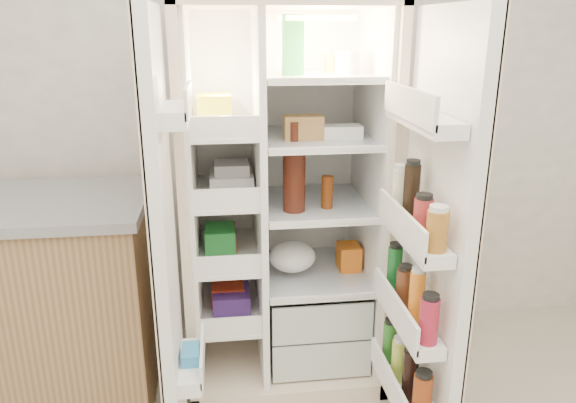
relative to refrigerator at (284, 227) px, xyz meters
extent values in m
cube|color=white|center=(-0.10, 0.35, 0.60)|extent=(4.00, 0.02, 2.70)
cube|color=beige|center=(-0.02, 0.28, 0.15)|extent=(0.92, 0.04, 1.80)
cube|color=beige|center=(-0.46, -0.05, 0.15)|extent=(0.04, 0.70, 1.80)
cube|color=beige|center=(0.42, -0.05, 0.15)|extent=(0.04, 0.70, 1.80)
cube|color=beige|center=(-0.02, -0.05, 1.03)|extent=(0.92, 0.70, 0.04)
cube|color=beige|center=(-0.02, -0.05, -0.71)|extent=(0.92, 0.70, 0.08)
cube|color=white|center=(-0.02, 0.25, 0.17)|extent=(0.84, 0.02, 1.68)
cube|color=white|center=(-0.43, -0.05, 0.17)|extent=(0.02, 0.62, 1.68)
cube|color=white|center=(0.39, -0.05, 0.17)|extent=(0.02, 0.62, 1.68)
cube|color=white|center=(-0.13, -0.05, 0.17)|extent=(0.03, 0.62, 1.68)
cube|color=silver|center=(0.14, -0.07, -0.56)|extent=(0.47, 0.52, 0.19)
cube|color=silver|center=(0.14, -0.07, -0.36)|extent=(0.47, 0.52, 0.19)
cube|color=#FFD18C|center=(0.14, 0.00, 0.97)|extent=(0.30, 0.30, 0.02)
cube|color=white|center=(-0.28, -0.05, -0.40)|extent=(0.28, 0.58, 0.02)
cube|color=white|center=(-0.28, -0.05, -0.10)|extent=(0.28, 0.58, 0.02)
cube|color=white|center=(-0.28, -0.05, 0.20)|extent=(0.28, 0.58, 0.02)
cube|color=white|center=(-0.28, -0.05, 0.50)|extent=(0.28, 0.58, 0.02)
cube|color=silver|center=(0.14, -0.05, -0.23)|extent=(0.49, 0.58, 0.01)
cube|color=silver|center=(0.14, -0.05, 0.13)|extent=(0.49, 0.58, 0.01)
cube|color=silver|center=(0.14, -0.05, 0.45)|extent=(0.49, 0.58, 0.02)
cube|color=silver|center=(0.14, -0.05, 0.73)|extent=(0.49, 0.58, 0.02)
cube|color=red|center=(-0.28, -0.05, -0.34)|extent=(0.16, 0.20, 0.10)
cube|color=green|center=(-0.28, -0.05, -0.03)|extent=(0.14, 0.18, 0.12)
cube|color=white|center=(-0.28, -0.05, 0.25)|extent=(0.20, 0.22, 0.07)
cube|color=gold|center=(-0.28, -0.05, 0.58)|extent=(0.15, 0.16, 0.14)
cube|color=#5A3194|center=(-0.28, -0.05, -0.34)|extent=(0.18, 0.20, 0.09)
cube|color=#BB4D21|center=(-0.28, -0.05, -0.04)|extent=(0.14, 0.18, 0.10)
cube|color=silver|center=(-0.28, -0.05, 0.27)|extent=(0.16, 0.16, 0.12)
sphere|color=orange|center=(0.01, -0.15, -0.62)|extent=(0.07, 0.07, 0.07)
sphere|color=orange|center=(0.10, -0.11, -0.62)|extent=(0.07, 0.07, 0.07)
sphere|color=orange|center=(0.20, -0.15, -0.62)|extent=(0.07, 0.07, 0.07)
sphere|color=orange|center=(0.06, -0.01, -0.62)|extent=(0.07, 0.07, 0.07)
ellipsoid|color=#3F7025|center=(0.14, -0.05, -0.35)|extent=(0.26, 0.24, 0.11)
cylinder|color=#43180E|center=(0.02, -0.17, 0.30)|extent=(0.10, 0.10, 0.31)
cylinder|color=#6D2D0C|center=(0.18, -0.15, 0.22)|extent=(0.05, 0.05, 0.15)
cube|color=#238033|center=(0.03, -0.11, 0.87)|extent=(0.08, 0.08, 0.25)
cylinder|color=white|center=(0.27, -0.08, 0.79)|extent=(0.11, 0.11, 0.10)
cylinder|color=#B27929|center=(0.22, 0.03, 0.78)|extent=(0.06, 0.06, 0.08)
cube|color=white|center=(0.22, -0.12, 0.49)|extent=(0.23, 0.10, 0.06)
cube|color=#A47841|center=(0.07, -0.12, 0.51)|extent=(0.17, 0.10, 0.11)
ellipsoid|color=white|center=(0.03, -0.10, -0.15)|extent=(0.22, 0.20, 0.14)
cube|color=orange|center=(0.32, -0.05, -0.16)|extent=(0.11, 0.13, 0.13)
cube|color=white|center=(-0.52, -0.60, 0.15)|extent=(0.05, 0.40, 1.72)
cube|color=beige|center=(-0.54, -0.60, 0.15)|extent=(0.01, 0.40, 1.72)
cube|color=white|center=(-0.45, -0.60, -0.35)|extent=(0.09, 0.32, 0.06)
cube|color=white|center=(-0.45, -0.60, 0.65)|extent=(0.09, 0.32, 0.06)
cube|color=#338CCC|center=(-0.45, -0.60, -0.32)|extent=(0.07, 0.12, 0.10)
cube|color=white|center=(0.48, -0.69, 0.15)|extent=(0.05, 0.58, 1.72)
cube|color=beige|center=(0.51, -0.69, 0.15)|extent=(0.01, 0.58, 1.72)
cube|color=white|center=(0.40, -0.69, -0.49)|extent=(0.11, 0.50, 0.05)
cube|color=white|center=(0.40, -0.69, -0.15)|extent=(0.11, 0.50, 0.05)
cube|color=white|center=(0.40, -0.69, 0.20)|extent=(0.11, 0.50, 0.05)
cube|color=white|center=(0.40, -0.69, 0.63)|extent=(0.11, 0.50, 0.05)
cylinder|color=maroon|center=(0.40, -0.89, -0.36)|extent=(0.07, 0.07, 0.20)
cylinder|color=black|center=(0.40, -0.76, -0.35)|extent=(0.06, 0.06, 0.22)
cylinder|color=#B1CA43|center=(0.40, -0.63, -0.37)|extent=(0.06, 0.06, 0.18)
cylinder|color=#2E7727|center=(0.40, -0.50, -0.37)|extent=(0.06, 0.06, 0.19)
cylinder|color=maroon|center=(0.40, -0.89, -0.04)|extent=(0.07, 0.07, 0.17)
cylinder|color=orange|center=(0.40, -0.76, -0.02)|extent=(0.06, 0.06, 0.21)
cylinder|color=#582B16|center=(0.40, -0.63, -0.04)|extent=(0.07, 0.07, 0.16)
cylinder|color=#145B23|center=(0.40, -0.50, -0.02)|extent=(0.06, 0.06, 0.20)
cylinder|color=#9C6422|center=(0.40, -0.89, 0.30)|extent=(0.07, 0.07, 0.14)
cylinder|color=#A12A29|center=(0.40, -0.76, 0.30)|extent=(0.07, 0.07, 0.14)
cylinder|color=black|center=(0.40, -0.63, 0.34)|extent=(0.06, 0.06, 0.23)
cylinder|color=#EFF0C6|center=(0.40, -0.50, 0.32)|extent=(0.06, 0.06, 0.18)
cube|color=#9D744E|center=(-1.30, -0.13, -0.28)|extent=(1.29, 0.67, 0.93)
camera|label=1|loc=(-0.30, -2.49, 0.94)|focal=34.00mm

